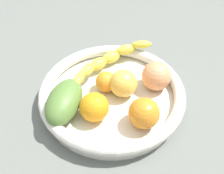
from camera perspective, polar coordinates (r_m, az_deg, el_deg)
name	(u,v)px	position (r cm, az deg, el deg)	size (l,w,h in cm)	color
kitchen_counter	(112,106)	(70.49, 0.00, -3.76)	(120.00, 120.00, 3.00)	slate
fruit_bowl	(112,95)	(67.55, 0.00, -1.56)	(34.39, 34.39, 4.79)	silver
banana_draped_left	(107,60)	(72.85, -0.95, 5.41)	(17.75, 19.20, 4.70)	yellow
orange_front	(106,82)	(67.61, -1.21, 1.05)	(5.04, 5.04, 5.04)	orange
orange_mid_left	(144,113)	(60.29, 6.42, -5.26)	(6.77, 6.77, 6.77)	orange
orange_mid_right	(94,107)	(61.33, -3.59, -4.05)	(6.47, 6.47, 6.47)	orange
apple_yellow	(123,83)	(66.17, 2.29, 0.74)	(6.58, 6.58, 6.58)	#ECBA48
mango_green	(64,101)	(63.22, -9.57, -2.87)	(13.13, 7.33, 6.39)	#557A35
peach_blush	(156,76)	(68.44, 8.88, 2.21)	(7.02, 7.02, 7.02)	#E79561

